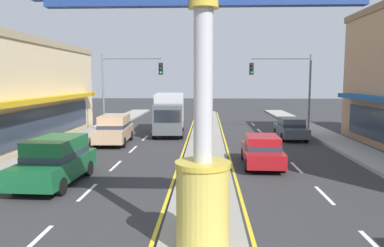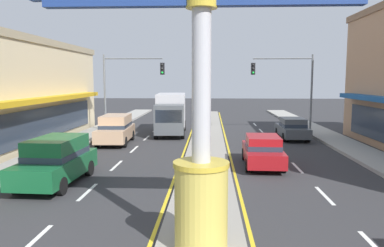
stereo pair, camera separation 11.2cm
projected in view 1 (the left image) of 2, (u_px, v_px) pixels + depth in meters
name	position (u px, v px, depth m)	size (l,w,h in m)	color
median_strip	(206.00, 149.00, 22.79)	(2.31, 52.00, 0.14)	gray
sidewalk_left	(48.00, 154.00, 21.17)	(2.28, 60.00, 0.18)	#9E9B93
sidewalk_right	(368.00, 156.00, 20.44)	(2.28, 60.00, 0.18)	#9E9B93
lane_markings	(205.00, 154.00, 21.46)	(9.05, 52.00, 0.01)	silver
district_sign	(203.00, 99.00, 8.78)	(7.95, 1.36, 7.31)	gold
traffic_light_left_side	(125.00, 80.00, 29.37)	(4.86, 0.46, 6.20)	slate
traffic_light_right_side	(288.00, 80.00, 29.40)	(4.86, 0.46, 6.20)	slate
sedan_near_right_lane	(262.00, 150.00, 18.47)	(1.93, 4.35, 1.53)	maroon
box_truck_far_right_lane	(169.00, 112.00, 29.53)	(2.58, 7.02, 3.12)	#4C5156
suv_near_left_lane	(56.00, 160.00, 15.29)	(2.11, 4.67, 1.90)	#14562D
sedan_mid_left_lane	(291.00, 128.00, 26.91)	(1.86, 4.31, 1.53)	#4C5156
suv_kerb_right	(114.00, 129.00, 24.94)	(2.12, 4.68, 1.90)	tan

